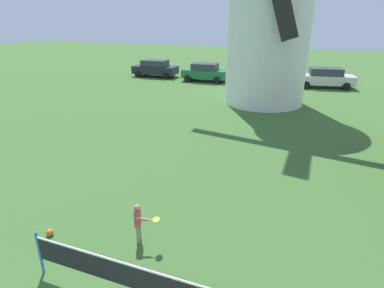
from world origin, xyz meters
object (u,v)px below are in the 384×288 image
object	(u,v)px
tennis_net	(154,284)
player_far	(139,221)
stray_ball	(50,232)
parked_car_black	(155,68)
parked_car_silver	(325,77)
parked_car_red	(264,74)
parked_car_green	(205,72)

from	to	relation	value
tennis_net	player_far	size ratio (longest dim) A/B	5.30
stray_ball	parked_car_black	bearing A→B (deg)	110.59
tennis_net	parked_car_silver	xyz separation A→B (m)	(2.93, 24.08, 0.12)
player_far	parked_car_red	bearing A→B (deg)	91.60
parked_car_green	parked_car_silver	size ratio (longest dim) A/B	0.86
parked_car_black	stray_ball	bearing A→B (deg)	-69.41
stray_ball	player_far	bearing A→B (deg)	15.92
parked_car_green	parked_car_red	size ratio (longest dim) A/B	0.88
stray_ball	parked_car_red	bearing A→B (deg)	85.69
player_far	parked_car_black	xyz separation A→B (m)	(-10.80, 21.86, 0.20)
tennis_net	player_far	distance (m)	2.21
stray_ball	parked_car_silver	size ratio (longest dim) A/B	0.04
parked_car_green	parked_car_red	distance (m)	5.09
player_far	parked_car_green	distance (m)	22.15
player_far	parked_car_black	size ratio (longest dim) A/B	0.25
tennis_net	parked_car_silver	world-z (taller)	parked_car_silver
parked_car_silver	parked_car_black	bearing A→B (deg)	-178.25
parked_car_black	parked_car_red	bearing A→B (deg)	1.67
parked_car_black	parked_car_red	xyz separation A→B (m)	(10.18, 0.30, 0.00)
stray_ball	parked_car_red	world-z (taller)	parked_car_red
tennis_net	parked_car_green	xyz separation A→B (m)	(-6.99, 23.17, 0.12)
parked_car_red	stray_ball	bearing A→B (deg)	-94.31
tennis_net	parked_car_red	distance (m)	24.00
player_far	parked_car_red	world-z (taller)	parked_car_red
stray_ball	parked_car_silver	xyz separation A→B (m)	(6.60, 22.99, 0.72)
stray_ball	parked_car_silver	world-z (taller)	parked_car_silver
stray_ball	parked_car_black	distance (m)	24.08
parked_car_green	player_far	bearing A→B (deg)	-75.22
parked_car_black	parked_car_green	xyz separation A→B (m)	(5.15, -0.45, -0.00)
tennis_net	parked_car_black	bearing A→B (deg)	117.20
player_far	stray_ball	world-z (taller)	player_far
parked_car_green	stray_ball	bearing A→B (deg)	-81.47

